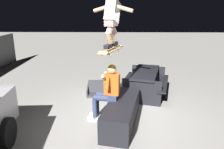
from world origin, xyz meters
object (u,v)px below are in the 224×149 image
person_sitting_on_ledge (107,89)px  kicker_ramp (99,90)px  skater_airborne (112,17)px  picnic_table_back (145,79)px  ledge_box_main (122,112)px  skateboard (111,50)px

person_sitting_on_ledge → kicker_ramp: 1.99m
skater_airborne → picnic_table_back: size_ratio=0.56×
person_sitting_on_ledge → skater_airborne: 1.63m
ledge_box_main → skater_airborne: (0.13, 0.23, 2.13)m
skater_airborne → picnic_table_back: (1.68, -0.98, -1.91)m
skateboard → kicker_ramp: 2.57m
person_sitting_on_ledge → picnic_table_back: person_sitting_on_ledge is taller
skater_airborne → picnic_table_back: bearing=-30.3°
skateboard → picnic_table_back: bearing=-30.1°
ledge_box_main → skateboard: size_ratio=1.86×
ledge_box_main → kicker_ramp: ledge_box_main is taller
person_sitting_on_ledge → kicker_ramp: person_sitting_on_ledge is taller
picnic_table_back → ledge_box_main: bearing=157.3°
skateboard → picnic_table_back: 2.34m
skater_airborne → kicker_ramp: (1.86, 0.46, -2.35)m
person_sitting_on_ledge → skateboard: 0.94m
ledge_box_main → person_sitting_on_ledge: bearing=63.7°
ledge_box_main → skateboard: (0.08, 0.25, 1.44)m
ledge_box_main → person_sitting_on_ledge: person_sitting_on_ledge is taller
ledge_box_main → picnic_table_back: bearing=-22.7°
ledge_box_main → kicker_ramp: 2.12m
ledge_box_main → skateboard: 1.47m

